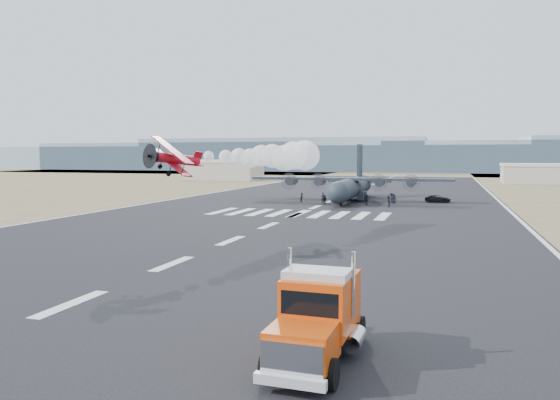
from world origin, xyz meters
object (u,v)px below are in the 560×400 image
at_px(crew_c, 391,198).
at_px(crew_f, 325,199).
at_px(semi_truck, 318,315).
at_px(crew_d, 367,200).
at_px(hangar_left, 224,170).
at_px(aerobatic_biplane, 173,158).
at_px(crew_h, 388,201).
at_px(crew_g, 365,198).
at_px(crew_b, 302,197).
at_px(hangar_right, 539,173).
at_px(support_vehicle, 438,199).
at_px(crew_a, 323,198).
at_px(crew_e, 394,199).
at_px(transport_aircraft, 352,186).

distance_m(crew_c, crew_f, 11.95).
bearing_deg(semi_truck, crew_d, 98.01).
bearing_deg(hangar_left, aerobatic_biplane, -68.69).
relative_size(hangar_left, crew_h, 13.67).
bearing_deg(aerobatic_biplane, crew_g, 96.30).
xyz_separation_m(crew_b, crew_f, (5.02, -3.92, -0.01)).
xyz_separation_m(hangar_right, crew_f, (-45.75, -84.12, -2.21)).
bearing_deg(crew_d, aerobatic_biplane, 113.46).
bearing_deg(crew_c, crew_h, -41.28).
bearing_deg(crew_f, support_vehicle, 145.59).
relative_size(hangar_right, aerobatic_biplane, 3.96).
height_order(crew_a, crew_e, crew_a).
bearing_deg(semi_truck, crew_b, 106.82).
distance_m(crew_e, crew_g, 5.01).
distance_m(aerobatic_biplane, crew_c, 58.18).
xyz_separation_m(crew_e, crew_h, (-0.28, -7.08, 0.09)).
xyz_separation_m(hangar_left, crew_d, (59.39, -78.44, -2.53)).
height_order(crew_a, crew_g, crew_a).
height_order(crew_d, crew_f, crew_d).
bearing_deg(crew_b, crew_c, -74.19).
bearing_deg(semi_truck, crew_h, 95.03).
height_order(semi_truck, transport_aircraft, transport_aircraft).
bearing_deg(crew_a, crew_d, 157.98).
xyz_separation_m(hangar_left, support_vehicle, (70.83, -69.19, -2.78)).
distance_m(crew_e, crew_f, 12.40).
bearing_deg(crew_e, semi_truck, 94.26).
relative_size(hangar_right, crew_e, 12.76).
distance_m(aerobatic_biplane, crew_h, 51.50).
bearing_deg(hangar_right, hangar_left, -177.08).
bearing_deg(hangar_right, support_vehicle, -110.11).
distance_m(hangar_left, crew_c, 97.33).
bearing_deg(hangar_right, crew_h, -111.99).
relative_size(transport_aircraft, crew_a, 19.69).
bearing_deg(crew_d, crew_f, 38.09).
xyz_separation_m(transport_aircraft, crew_b, (-8.20, -4.80, -1.91)).
distance_m(hangar_right, crew_g, 89.06).
relative_size(support_vehicle, crew_a, 2.44).
xyz_separation_m(support_vehicle, crew_a, (-19.33, -7.86, 0.30)).
relative_size(hangar_left, crew_c, 13.36).
distance_m(aerobatic_biplane, transport_aircraft, 60.53).
bearing_deg(crew_f, aerobatic_biplane, 25.99).
relative_size(crew_b, crew_e, 1.01).
height_order(hangar_left, crew_d, hangar_left).
bearing_deg(support_vehicle, semi_truck, -178.34).
xyz_separation_m(crew_d, crew_e, (4.13, 4.48, -0.08)).
height_order(aerobatic_biplane, crew_a, aerobatic_biplane).
bearing_deg(crew_b, crew_f, -116.20).
relative_size(semi_truck, crew_c, 4.63).
bearing_deg(crew_e, crew_a, 15.72).
xyz_separation_m(crew_a, crew_d, (7.89, -1.39, -0.04)).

